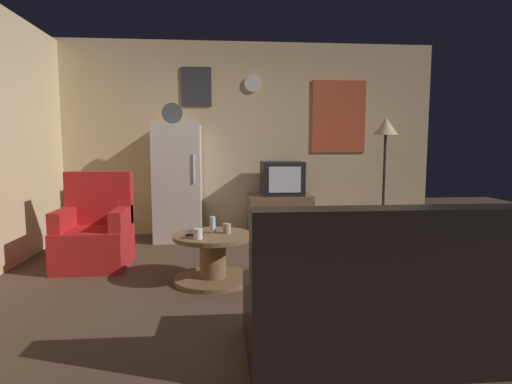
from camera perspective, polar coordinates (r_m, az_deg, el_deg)
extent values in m
plane|color=#4C3828|center=(3.67, 1.56, -13.29)|extent=(12.00, 12.00, 0.00)
cube|color=#D1B284|center=(5.90, -1.13, 7.18)|extent=(5.20, 0.10, 2.64)
cube|color=#C64C2D|center=(6.08, 11.24, 10.04)|extent=(0.76, 0.02, 1.00)
cube|color=#333338|center=(5.89, -8.11, 14.04)|extent=(0.40, 0.02, 0.52)
cylinder|color=silver|center=(5.90, -0.51, 14.56)|extent=(0.22, 0.03, 0.22)
cube|color=silver|center=(5.56, -10.56, 1.25)|extent=(0.60, 0.60, 1.50)
cylinder|color=silver|center=(5.22, -8.52, 3.16)|extent=(0.02, 0.02, 0.36)
cylinder|color=#4C4C51|center=(5.47, -11.36, 10.48)|extent=(0.26, 0.04, 0.26)
cube|color=brown|center=(5.63, 3.26, -3.29)|extent=(0.84, 0.52, 0.58)
cube|color=#AD4733|center=(5.39, 3.66, -4.68)|extent=(0.76, 0.01, 0.14)
cube|color=black|center=(5.57, 3.55, 1.90)|extent=(0.54, 0.50, 0.44)
cube|color=silver|center=(5.32, 3.95, 1.69)|extent=(0.41, 0.01, 0.33)
cylinder|color=#332D28|center=(5.86, 16.80, -5.97)|extent=(0.24, 0.24, 0.02)
cylinder|color=#332D28|center=(5.76, 17.02, 0.75)|extent=(0.04, 0.04, 1.40)
cone|color=#F2D18C|center=(5.74, 17.28, 8.53)|extent=(0.32, 0.32, 0.22)
cylinder|color=brown|center=(3.93, -5.86, -11.68)|extent=(0.72, 0.72, 0.04)
cylinder|color=brown|center=(3.88, -5.90, -8.89)|extent=(0.24, 0.24, 0.40)
cylinder|color=brown|center=(3.83, -5.93, -6.03)|extent=(0.72, 0.72, 0.04)
cylinder|color=silver|center=(3.88, -5.93, -4.44)|extent=(0.05, 0.05, 0.15)
cylinder|color=silver|center=(3.64, -7.90, -5.66)|extent=(0.08, 0.08, 0.09)
cylinder|color=tan|center=(3.84, -3.98, -4.98)|extent=(0.08, 0.08, 0.09)
cube|color=black|center=(3.76, -8.37, -5.82)|extent=(0.15, 0.06, 0.02)
cube|color=red|center=(4.61, -21.18, -7.06)|extent=(0.68, 0.68, 0.40)
cube|color=red|center=(4.77, -20.55, -0.73)|extent=(0.68, 0.16, 0.56)
cube|color=red|center=(4.64, -24.66, -3.35)|extent=(0.12, 0.60, 0.20)
cube|color=red|center=(4.48, -17.89, -3.40)|extent=(0.12, 0.60, 0.20)
cube|color=black|center=(2.76, 17.40, -16.03)|extent=(1.70, 0.80, 0.40)
cube|color=black|center=(2.35, 20.58, -8.24)|extent=(1.70, 0.20, 0.52)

